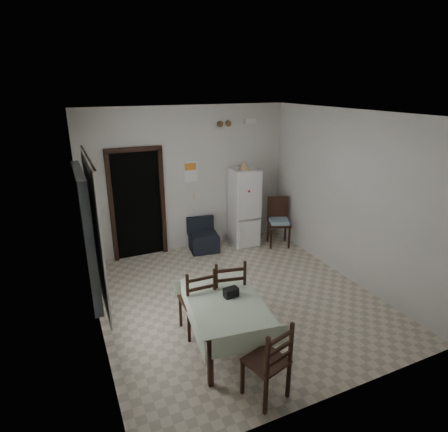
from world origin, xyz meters
name	(u,v)px	position (x,y,z in m)	size (l,w,h in m)	color
ground	(237,298)	(0.00, 0.00, 0.00)	(4.50, 4.50, 0.00)	beige
ceiling	(239,113)	(0.00, 0.00, 2.90)	(4.20, 4.50, 0.02)	white
wall_back	(188,180)	(0.00, 2.25, 1.45)	(4.20, 0.02, 2.90)	silver
wall_front	(340,283)	(0.00, -2.25, 1.45)	(4.20, 0.02, 2.90)	silver
wall_left	(90,236)	(-2.10, 0.00, 1.45)	(0.02, 4.50, 2.90)	silver
wall_right	(348,197)	(2.10, 0.00, 1.45)	(0.02, 4.50, 2.90)	silver
doorway	(135,202)	(-1.05, 2.45, 1.06)	(1.06, 0.52, 2.22)	black
window_recess	(86,235)	(-2.15, -0.20, 1.55)	(0.10, 1.20, 1.60)	silver
curtain	(96,233)	(-2.04, -0.20, 1.55)	(0.02, 1.45, 1.85)	silver
curtain_rod	(87,156)	(-2.03, -0.20, 2.50)	(0.02, 0.02, 1.60)	black
calendar	(190,172)	(0.05, 2.24, 1.62)	(0.28, 0.02, 0.40)	white
calendar_image	(190,167)	(0.05, 2.23, 1.72)	(0.24, 0.01, 0.14)	orange
light_switch	(196,196)	(0.15, 2.24, 1.10)	(0.08, 0.02, 0.12)	beige
vent_left	(220,124)	(0.70, 2.23, 2.52)	(0.12, 0.12, 0.03)	brown
vent_right	(228,124)	(0.88, 2.23, 2.52)	(0.12, 0.12, 0.03)	brown
emergency_light	(250,121)	(1.35, 2.21, 2.55)	(0.25, 0.07, 0.09)	white
fridge	(244,207)	(1.10, 1.93, 0.82)	(0.53, 0.53, 1.65)	white
tan_cone	(244,165)	(1.04, 1.83, 1.75)	(0.24, 0.24, 0.20)	tan
navy_seat	(204,235)	(0.19, 1.93, 0.34)	(0.56, 0.54, 0.68)	black
corner_chair	(279,223)	(1.74, 1.54, 0.51)	(0.44, 0.44, 1.02)	black
dining_table	(225,324)	(-0.66, -1.00, 0.35)	(0.90, 1.36, 0.71)	#AFC1A5
black_bag	(231,292)	(-0.56, -0.95, 0.77)	(0.18, 0.11, 0.12)	black
dining_chair_far_left	(197,299)	(-0.87, -0.52, 0.51)	(0.43, 0.43, 1.01)	black
dining_chair_far_right	(227,290)	(-0.41, -0.53, 0.53)	(0.45, 0.45, 1.06)	black
dining_chair_near_head	(266,360)	(-0.60, -1.92, 0.48)	(0.41, 0.41, 0.97)	black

